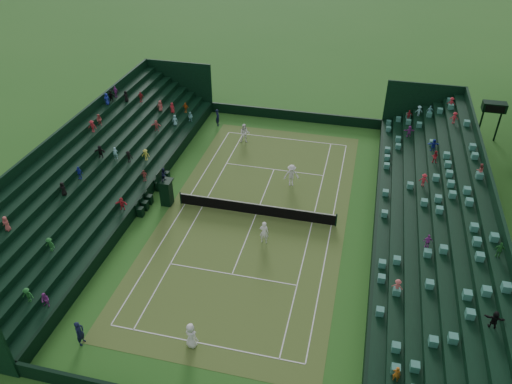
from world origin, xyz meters
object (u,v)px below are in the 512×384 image
(player_near_west, at_px, (191,335))
(player_far_west, at_px, (245,133))
(player_far_east, at_px, (291,175))
(player_near_east, at_px, (264,232))
(tennis_net, at_px, (256,209))
(umpire_chair, at_px, (166,189))

(player_near_west, xyz_separation_m, player_far_west, (-2.94, 22.53, 0.09))
(player_near_west, xyz_separation_m, player_far_east, (2.39, 16.57, 0.11))
(player_near_east, distance_m, player_far_west, 14.13)
(tennis_net, relative_size, player_far_west, 6.50)
(umpire_chair, bearing_deg, player_far_east, 28.62)
(tennis_net, relative_size, player_far_east, 6.37)
(tennis_net, xyz_separation_m, player_far_east, (1.79, 4.44, 0.39))
(tennis_net, bearing_deg, player_near_east, -66.62)
(player_near_west, height_order, player_near_east, player_near_east)
(player_near_west, bearing_deg, player_far_west, -59.87)
(player_far_west, bearing_deg, player_near_west, -94.25)
(player_far_west, distance_m, player_far_east, 8.00)
(tennis_net, distance_m, player_far_east, 4.80)
(player_far_west, bearing_deg, tennis_net, -82.86)
(umpire_chair, relative_size, player_near_west, 1.93)
(player_near_west, height_order, player_far_west, player_far_west)
(tennis_net, height_order, player_near_west, player_near_west)
(tennis_net, bearing_deg, umpire_chair, -177.98)
(player_far_east, bearing_deg, player_near_west, -113.54)
(tennis_net, distance_m, player_near_west, 12.15)
(umpire_chair, bearing_deg, player_near_west, -62.52)
(umpire_chair, bearing_deg, player_far_west, 73.05)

